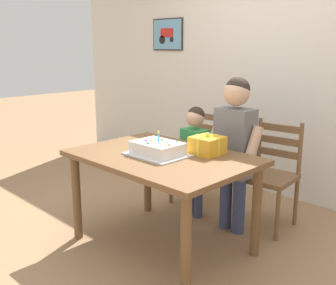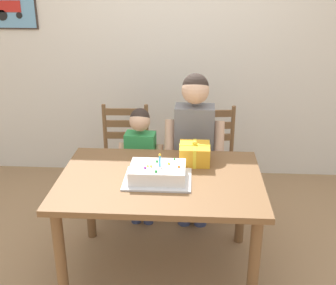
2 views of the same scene
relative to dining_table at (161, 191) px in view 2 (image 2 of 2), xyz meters
name	(u,v)px [view 2 (image 2 of 2)]	position (x,y,z in m)	size (l,w,h in m)	color
ground_plane	(161,269)	(0.00, 0.00, -0.65)	(20.00, 20.00, 0.00)	#997551
back_wall	(173,50)	(-0.01, 1.70, 0.65)	(6.40, 0.11, 2.60)	silver
dining_table	(161,191)	(0.00, 0.00, 0.00)	(1.35, 0.94, 0.75)	brown
birthday_cake	(158,173)	(-0.01, -0.04, 0.15)	(0.44, 0.34, 0.19)	silver
gift_box_red_large	(195,154)	(0.22, 0.26, 0.17)	(0.22, 0.22, 0.17)	gold
chair_left	(125,158)	(-0.39, 0.93, -0.18)	(0.44, 0.44, 0.92)	brown
chair_right	(212,160)	(0.39, 0.93, -0.18)	(0.46, 0.46, 0.92)	brown
child_older	(194,138)	(0.22, 0.62, 0.15)	(0.48, 0.27, 1.31)	#38426B
child_younger	(141,156)	(-0.21, 0.62, -0.03)	(0.38, 0.22, 1.03)	#38426B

